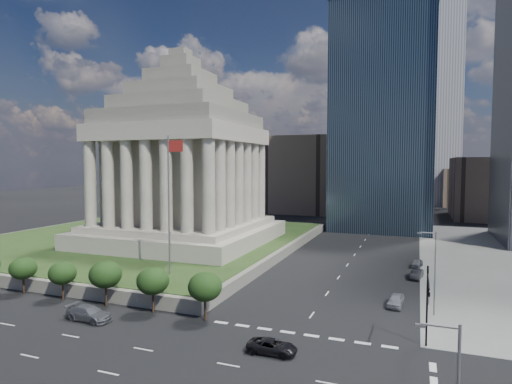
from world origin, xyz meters
The scene contains 16 objects.
ground centered at (0.00, 100.00, 0.00)m, with size 500.00×500.00×0.00m, color black.
plaza_terrace centered at (-45.00, 50.00, 0.90)m, with size 66.00×70.00×1.80m, color #656257.
plaza_lawn centered at (-45.00, 50.00, 1.85)m, with size 64.00×68.00×0.10m, color #243C18.
war_memorial centered at (-34.00, 48.00, 21.40)m, with size 34.00×34.00×39.00m, color gray, non-canonical shape.
flagpole centered at (-21.83, 24.00, 13.11)m, with size 2.52×0.24×20.00m.
tree_row centered at (-35.50, 14.00, 3.00)m, with size 53.00×4.00×6.00m, color black, non-canonical shape.
midrise_glass centered at (2.00, 95.00, 30.00)m, with size 26.00×26.00×60.00m, color black.
building_filler_ne centered at (32.00, 130.00, 10.00)m, with size 20.00×30.00×20.00m, color brown.
building_filler_nw centered at (-30.00, 130.00, 14.00)m, with size 24.00×30.00×28.00m, color brown.
traffic_signal_ne centered at (12.50, 13.70, 5.25)m, with size 0.30×5.74×8.00m.
street_lamp_north centered at (13.33, 25.00, 5.66)m, with size 2.13×0.22×10.00m.
pickup_truck centered at (-1.10, 8.61, 0.66)m, with size 2.20×4.77×1.33m, color black.
suv_grey centered at (-23.42, 9.27, 0.83)m, with size 5.69×2.31×1.65m, color #54555B.
parked_sedan_near centered at (9.12, 26.93, 0.75)m, with size 1.76×4.37×1.49m, color gray.
parked_sedan_mid centered at (11.50, 41.61, 0.71)m, with size 1.50×4.29×1.41m, color black.
parked_sedan_far centered at (11.50, 49.69, 0.69)m, with size 1.62×4.03×1.37m, color slate.
Camera 1 is at (11.43, -28.60, 17.81)m, focal length 30.00 mm.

